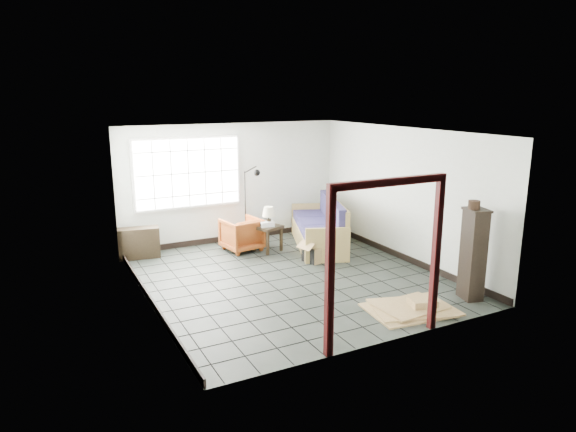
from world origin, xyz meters
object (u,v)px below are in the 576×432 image
futon_sofa (322,229)px  armchair (242,233)px  side_table (268,230)px  tall_shelf (473,254)px

futon_sofa → armchair: size_ratio=3.30×
side_table → tall_shelf: bearing=-64.4°
side_table → tall_shelf: tall_shelf is taller
armchair → tall_shelf: 4.72m
armchair → side_table: 0.56m
futon_sofa → armchair: bearing=-176.5°
armchair → side_table: (0.45, -0.31, 0.08)m
futon_sofa → side_table: 1.20m
futon_sofa → armchair: 1.72m
futon_sofa → tall_shelf: 3.67m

